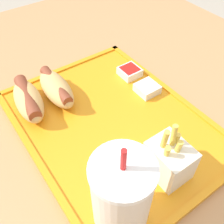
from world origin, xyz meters
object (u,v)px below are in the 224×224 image
(fries_carton, at_px, (169,159))
(sauce_cup_mayo, at_px, (147,88))
(hot_dog_far, at_px, (28,100))
(sauce_cup_ketchup, at_px, (130,71))
(hot_dog_near, at_px, (56,88))
(soda_cup, at_px, (122,195))

(fries_carton, distance_m, sauce_cup_mayo, 0.21)
(hot_dog_far, bearing_deg, sauce_cup_ketchup, -97.88)
(hot_dog_near, bearing_deg, sauce_cup_mayo, -121.26)
(hot_dog_near, relative_size, sauce_cup_ketchup, 2.96)
(hot_dog_near, bearing_deg, sauce_cup_ketchup, -100.69)
(hot_dog_near, xyz_separation_m, sauce_cup_mayo, (-0.10, -0.17, -0.01))
(soda_cup, height_order, sauce_cup_ketchup, soda_cup)
(hot_dog_far, height_order, hot_dog_near, same)
(sauce_cup_mayo, height_order, sauce_cup_ketchup, same)
(soda_cup, bearing_deg, sauce_cup_ketchup, -40.39)
(sauce_cup_ketchup, bearing_deg, soda_cup, 139.61)
(sauce_cup_mayo, xyz_separation_m, sauce_cup_ketchup, (0.07, -0.01, 0.00))
(hot_dog_near, bearing_deg, hot_dog_far, 90.00)
(soda_cup, xyz_separation_m, hot_dog_near, (0.29, -0.05, -0.04))
(soda_cup, height_order, hot_dog_far, soda_cup)
(soda_cup, distance_m, hot_dog_far, 0.30)
(sauce_cup_ketchup, bearing_deg, fries_carton, 155.51)
(hot_dog_far, distance_m, sauce_cup_mayo, 0.26)
(hot_dog_far, height_order, sauce_cup_ketchup, hot_dog_far)
(soda_cup, relative_size, sauce_cup_mayo, 3.71)
(hot_dog_near, height_order, fries_carton, fries_carton)
(hot_dog_far, bearing_deg, soda_cup, -176.39)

